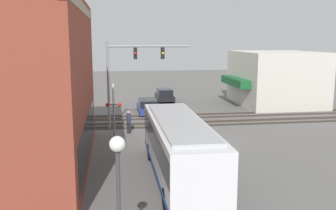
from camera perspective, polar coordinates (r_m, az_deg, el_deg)
ground_plane at (r=26.19m, az=5.24°, el=-5.70°), size 120.00×120.00×0.00m
shop_building at (r=42.33m, az=16.02°, el=3.93°), size 9.43×9.13×5.75m
city_bus at (r=19.12m, az=1.67°, el=-6.29°), size 10.74×2.59×3.10m
traffic_signal_gantry at (r=29.42m, az=-5.76°, el=5.87°), size 0.42×6.52×6.93m
crossing_signal at (r=27.92m, az=-8.29°, el=0.05°), size 1.41×1.18×3.81m
streetlamp at (r=10.75m, az=-7.53°, el=-14.09°), size 0.44×0.44×4.51m
rail_track_near at (r=31.87m, az=2.71°, el=-2.77°), size 2.60×60.00×0.15m
rail_track_far at (r=34.94m, az=1.70°, el=-1.63°), size 2.60×60.00×0.15m
parked_car_blue at (r=35.86m, az=-3.12°, el=-0.28°), size 4.85×1.82×1.44m
parked_car_black at (r=42.99m, az=-0.53°, el=1.45°), size 4.30×1.82×1.46m
pedestrian_at_crossing at (r=28.51m, az=-6.00°, el=-2.59°), size 0.34×0.34×1.73m
pedestrian_near_bus at (r=23.88m, az=4.97°, el=-5.06°), size 0.34×0.34×1.73m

